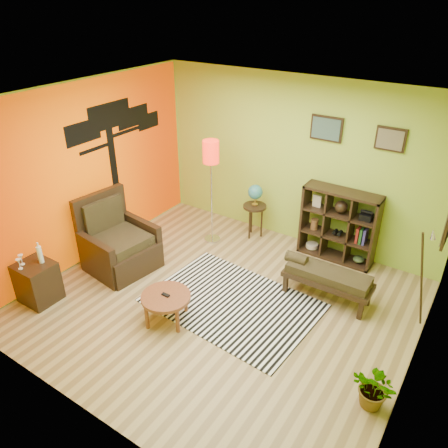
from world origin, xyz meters
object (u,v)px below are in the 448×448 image
Objects in this scene: side_cabinet at (38,282)px; globe_table at (255,198)px; cube_shelf at (339,226)px; floor_lamp at (211,161)px; bench at (326,276)px; armchair at (118,246)px; potted_plant at (375,392)px; coffee_table at (166,299)px.

globe_table reaches higher than side_cabinet.
cube_shelf is (3.11, 3.36, 0.30)m from side_cabinet.
cube_shelf reaches higher than side_cabinet.
floor_lamp is at bearing -135.69° from globe_table.
floor_lamp is 2.54m from bench.
armchair reaches higher than bench.
globe_table is 1.49m from cube_shelf.
cube_shelf is 2.36× the size of potted_plant.
coffee_table is 1.29× the size of potted_plant.
cube_shelf is (2.80, 2.11, 0.25)m from armchair.
armchair is at bearing -123.65° from globe_table.
bench is at bearing -29.64° from globe_table.
floor_lamp is at bearing 68.02° from side_cabinet.
globe_table is (-0.15, 2.58, 0.40)m from coffee_table.
potted_plant is (1.39, -2.56, -0.40)m from cube_shelf.
cube_shelf is (2.02, 0.65, -0.86)m from floor_lamp.
cube_shelf is (1.33, 2.70, 0.25)m from coffee_table.
bench is 1.87m from potted_plant.
floor_lamp is at bearing 168.82° from bench.
bench reaches higher than potted_plant.
floor_lamp is 1.51× the size of cube_shelf.
side_cabinet is 1.79× the size of potted_plant.
potted_plant is (2.71, 0.15, -0.15)m from coffee_table.
side_cabinet is (-0.31, -1.25, -0.05)m from armchair.
bench is at bearing 18.53° from armchair.
globe_table is 2.01m from bench.
potted_plant is (2.86, -2.44, -0.55)m from globe_table.
coffee_table is 2.24m from bench.
potted_plant is at bearing -51.75° from bench.
coffee_table is 0.56× the size of armchair.
bench is at bearing -77.95° from cube_shelf.
floor_lamp is at bearing 61.80° from armchair.
side_cabinet is at bearing -159.84° from coffee_table.
bench is (0.23, -1.09, -0.23)m from cube_shelf.
floor_lamp reaches higher than armchair.
armchair is 3.20m from bench.
armchair is at bearing 76.08° from side_cabinet.
side_cabinet is 0.50× the size of floor_lamp.
side_cabinet is 3.15m from floor_lamp.
globe_table is at bearing 93.39° from coffee_table.
armchair is (-1.48, 0.59, 0.01)m from coffee_table.
floor_lamp reaches higher than bench.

